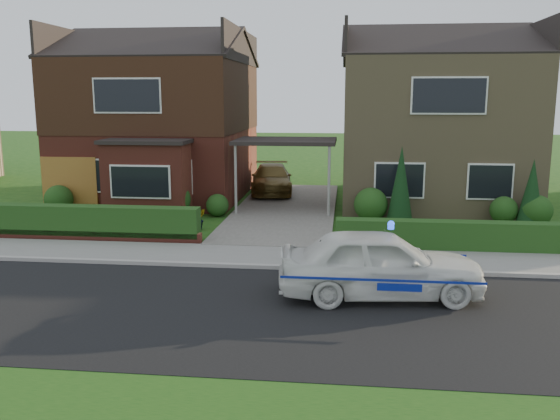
# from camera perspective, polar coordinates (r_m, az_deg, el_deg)

# --- Properties ---
(ground) EXTENTS (120.00, 120.00, 0.00)m
(ground) POSITION_cam_1_polar(r_m,az_deg,el_deg) (12.53, -4.68, -9.64)
(ground) COLOR #164512
(ground) RESTS_ON ground
(road) EXTENTS (60.00, 6.00, 0.02)m
(road) POSITION_cam_1_polar(r_m,az_deg,el_deg) (12.53, -4.68, -9.64)
(road) COLOR black
(road) RESTS_ON ground
(kerb) EXTENTS (60.00, 0.16, 0.12)m
(kerb) POSITION_cam_1_polar(r_m,az_deg,el_deg) (15.36, -2.50, -5.47)
(kerb) COLOR #9E9993
(kerb) RESTS_ON ground
(sidewalk) EXTENTS (60.00, 2.00, 0.10)m
(sidewalk) POSITION_cam_1_polar(r_m,az_deg,el_deg) (16.36, -1.93, -4.47)
(sidewalk) COLOR slate
(sidewalk) RESTS_ON ground
(driveway) EXTENTS (3.80, 12.00, 0.12)m
(driveway) POSITION_cam_1_polar(r_m,az_deg,el_deg) (23.03, 0.56, 0.09)
(driveway) COLOR #666059
(driveway) RESTS_ON ground
(house_left) EXTENTS (7.50, 9.53, 7.25)m
(house_left) POSITION_cam_1_polar(r_m,az_deg,el_deg) (26.67, -11.39, 9.48)
(house_left) COLOR brown
(house_left) RESTS_ON ground
(house_right) EXTENTS (7.50, 8.06, 7.25)m
(house_right) POSITION_cam_1_polar(r_m,az_deg,el_deg) (25.74, 14.40, 8.97)
(house_right) COLOR #927E59
(house_right) RESTS_ON ground
(carport_link) EXTENTS (3.80, 3.00, 2.77)m
(carport_link) POSITION_cam_1_polar(r_m,az_deg,el_deg) (22.64, 0.56, 6.54)
(carport_link) COLOR black
(carport_link) RESTS_ON ground
(garage_door) EXTENTS (2.20, 0.10, 2.10)m
(garage_door) POSITION_cam_1_polar(r_m,az_deg,el_deg) (24.15, -19.58, 2.35)
(garage_door) COLOR brown
(garage_door) RESTS_ON ground
(dwarf_wall) EXTENTS (7.70, 0.25, 0.36)m
(dwarf_wall) POSITION_cam_1_polar(r_m,az_deg,el_deg) (19.13, -18.86, -2.39)
(dwarf_wall) COLOR brown
(dwarf_wall) RESTS_ON ground
(hedge_left) EXTENTS (7.50, 0.55, 0.90)m
(hedge_left) POSITION_cam_1_polar(r_m,az_deg,el_deg) (19.30, -18.64, -2.81)
(hedge_left) COLOR #133B17
(hedge_left) RESTS_ON ground
(hedge_right) EXTENTS (7.50, 0.55, 0.80)m
(hedge_right) POSITION_cam_1_polar(r_m,az_deg,el_deg) (17.76, 17.59, -3.91)
(hedge_right) COLOR #133B17
(hedge_right) RESTS_ON ground
(shrub_left_far) EXTENTS (1.08, 1.08, 1.08)m
(shrub_left_far) POSITION_cam_1_polar(r_m,az_deg,el_deg) (23.93, -20.52, 0.97)
(shrub_left_far) COLOR #133B17
(shrub_left_far) RESTS_ON ground
(shrub_left_mid) EXTENTS (1.32, 1.32, 1.32)m
(shrub_left_mid) POSITION_cam_1_polar(r_m,az_deg,el_deg) (22.06, -10.29, 1.01)
(shrub_left_mid) COLOR #133B17
(shrub_left_mid) RESTS_ON ground
(shrub_left_near) EXTENTS (0.84, 0.84, 0.84)m
(shrub_left_near) POSITION_cam_1_polar(r_m,az_deg,el_deg) (21.98, -6.05, 0.46)
(shrub_left_near) COLOR #133B17
(shrub_left_near) RESTS_ON ground
(shrub_right_near) EXTENTS (1.20, 1.20, 1.20)m
(shrub_right_near) POSITION_cam_1_polar(r_m,az_deg,el_deg) (21.26, 8.73, 0.53)
(shrub_right_near) COLOR #133B17
(shrub_right_near) RESTS_ON ground
(shrub_right_mid) EXTENTS (0.96, 0.96, 0.96)m
(shrub_right_mid) POSITION_cam_1_polar(r_m,az_deg,el_deg) (22.06, 20.73, 0.00)
(shrub_right_mid) COLOR #133B17
(shrub_right_mid) RESTS_ON ground
(shrub_right_far) EXTENTS (1.08, 1.08, 1.08)m
(shrub_right_far) POSITION_cam_1_polar(r_m,az_deg,el_deg) (22.03, 23.45, -0.05)
(shrub_right_far) COLOR #133B17
(shrub_right_far) RESTS_ON ground
(conifer_a) EXTENTS (0.90, 0.90, 2.60)m
(conifer_a) POSITION_cam_1_polar(r_m,az_deg,el_deg) (21.02, 11.53, 2.25)
(conifer_a) COLOR black
(conifer_a) RESTS_ON ground
(conifer_b) EXTENTS (0.90, 0.90, 2.20)m
(conifer_b) POSITION_cam_1_polar(r_m,az_deg,el_deg) (21.88, 23.06, 1.40)
(conifer_b) COLOR black
(conifer_b) RESTS_ON ground
(police_car) EXTENTS (4.11, 4.64, 1.69)m
(police_car) POSITION_cam_1_polar(r_m,az_deg,el_deg) (13.23, 9.62, -5.15)
(police_car) COLOR silver
(police_car) RESTS_ON ground
(driveway_car) EXTENTS (2.27, 4.49, 1.25)m
(driveway_car) POSITION_cam_1_polar(r_m,az_deg,el_deg) (26.46, -0.81, 3.01)
(driveway_car) COLOR brown
(driveway_car) RESTS_ON driveway
(potted_plant_a) EXTENTS (0.47, 0.41, 0.76)m
(potted_plant_a) POSITION_cam_1_polar(r_m,az_deg,el_deg) (20.78, -16.65, -0.67)
(potted_plant_a) COLOR gray
(potted_plant_a) RESTS_ON ground
(potted_plant_b) EXTENTS (0.49, 0.48, 0.70)m
(potted_plant_b) POSITION_cam_1_polar(r_m,az_deg,el_deg) (19.86, -7.73, -0.92)
(potted_plant_b) COLOR gray
(potted_plant_b) RESTS_ON ground
(potted_plant_c) EXTENTS (0.50, 0.50, 0.75)m
(potted_plant_c) POSITION_cam_1_polar(r_m,az_deg,el_deg) (18.59, -8.73, -1.67)
(potted_plant_c) COLOR gray
(potted_plant_c) RESTS_ON ground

